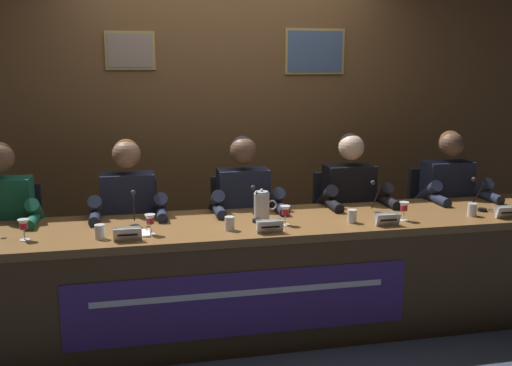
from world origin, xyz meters
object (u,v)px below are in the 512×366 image
at_px(chair_right, 342,233).
at_px(water_cup_left, 100,232).
at_px(chair_left, 131,247).
at_px(juice_glass_center, 285,212).
at_px(panelist_center, 245,210).
at_px(nameplate_far_right, 507,212).
at_px(juice_glass_right, 404,208).
at_px(panelist_left, 129,216).
at_px(juice_glass_far_left, 24,226).
at_px(microphone_center, 256,209).
at_px(microphone_left, 134,215).
at_px(nameplate_left, 128,234).
at_px(document_stack_left, 133,234).
at_px(water_cup_center, 230,224).
at_px(panelist_far_left, 3,223).
at_px(panelist_right, 353,205).
at_px(microphone_far_right, 479,199).
at_px(juice_glass_left, 150,221).
at_px(microphone_right, 377,203).
at_px(water_pitcher_central, 262,206).
at_px(chair_center, 240,240).
at_px(chair_far_right, 436,228).
at_px(water_cup_far_right, 472,210).
at_px(water_cup_right, 352,217).
at_px(nameplate_center, 270,226).
at_px(chair_far_left, 12,254).
at_px(conference_table, 259,260).
at_px(panelist_far_right, 452,199).
at_px(nameplate_right, 387,219).

bearing_deg(chair_right, water_cup_left, -156.82).
xyz_separation_m(chair_left, juice_glass_center, (0.96, -0.69, 0.38)).
bearing_deg(panelist_center, nameplate_far_right, -21.19).
distance_m(juice_glass_right, nameplate_far_right, 0.70).
distance_m(panelist_left, juice_glass_right, 1.82).
height_order(juice_glass_far_left, microphone_center, microphone_center).
relative_size(microphone_left, juice_glass_right, 1.74).
relative_size(panelist_left, chair_right, 1.36).
bearing_deg(nameplate_left, document_stack_left, 77.22).
bearing_deg(nameplate_far_right, water_cup_center, 177.03).
bearing_deg(panelist_far_left, panelist_right, 0.00).
bearing_deg(microphone_far_right, juice_glass_left, -176.57).
distance_m(water_cup_left, chair_right, 1.95).
height_order(microphone_right, water_pitcher_central, microphone_right).
bearing_deg(juice_glass_right, panelist_right, 103.36).
relative_size(nameplate_far_right, water_pitcher_central, 0.72).
distance_m(juice_glass_left, water_cup_center, 0.48).
bearing_deg(panelist_far_left, chair_center, 7.11).
bearing_deg(microphone_center, panelist_center, 90.49).
bearing_deg(chair_center, chair_far_right, 0.00).
bearing_deg(water_cup_center, microphone_far_right, 4.46).
xyz_separation_m(chair_left, chair_right, (1.60, 0.00, 0.00)).
xyz_separation_m(chair_center, juice_glass_right, (0.93, -0.75, 0.38)).
bearing_deg(water_cup_far_right, juice_glass_left, 179.85).
relative_size(juice_glass_center, water_cup_right, 1.46).
distance_m(nameplate_left, microphone_left, 0.30).
relative_size(panelist_left, water_pitcher_central, 5.92).
relative_size(nameplate_center, water_cup_right, 1.88).
distance_m(microphone_right, microphone_far_right, 0.74).
xyz_separation_m(microphone_left, water_pitcher_central, (0.81, -0.02, 0.02)).
xyz_separation_m(chair_far_left, microphone_left, (0.84, -0.54, 0.37)).
bearing_deg(chair_center, juice_glass_right, -38.87).
bearing_deg(microphone_left, microphone_center, -1.04).
bearing_deg(nameplate_far_right, juice_glass_left, 177.54).
bearing_deg(juice_glass_left, chair_far_left, 141.77).
xyz_separation_m(chair_far_left, chair_right, (2.41, 0.00, 0.00)).
bearing_deg(water_pitcher_central, conference_table, -109.39).
xyz_separation_m(nameplate_left, chair_center, (0.81, 0.83, -0.34)).
bearing_deg(panelist_far_right, juice_glass_left, -166.88).
height_order(panelist_center, water_cup_right, panelist_center).
height_order(microphone_center, water_pitcher_central, microphone_center).
bearing_deg(water_cup_left, panelist_far_left, 139.07).
relative_size(conference_table, panelist_left, 3.47).
distance_m(panelist_left, nameplate_center, 1.05).
bearing_deg(water_pitcher_central, document_stack_left, -169.54).
relative_size(chair_far_left, juice_glass_left, 7.39).
distance_m(nameplate_left, microphone_center, 0.86).
distance_m(nameplate_right, microphone_right, 0.29).
distance_m(conference_table, juice_glass_right, 0.99).
xyz_separation_m(juice_glass_far_left, nameplate_center, (1.41, -0.15, -0.05)).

